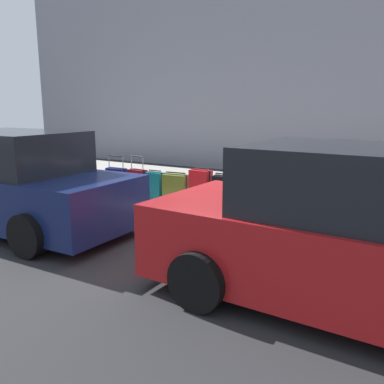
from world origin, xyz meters
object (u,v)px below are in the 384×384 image
Objects in this scene: suitcase_silver_5 at (245,197)px; suitcase_maroon_10 at (138,184)px; bollard_post at (62,175)px; suitcase_maroon_3 at (300,204)px; suitcase_teal_2 at (327,211)px; suitcase_red_7 at (201,189)px; fire_hydrant at (89,175)px; parked_car_navy_1 at (15,184)px; suitcase_navy_4 at (269,203)px; suitcase_teal_9 at (155,187)px; suitcase_olive_1 at (361,212)px; suitcase_black_6 at (223,193)px; suitcase_olive_8 at (176,189)px; suitcase_navy_11 at (117,182)px; parked_car_red_0 at (364,237)px.

suitcase_maroon_10 is (2.52, 0.00, -0.01)m from suitcase_silver_5.
suitcase_maroon_3 is at bearing -177.71° from bollard_post.
suitcase_red_7 is (2.47, -0.13, 0.08)m from suitcase_teal_2.
parked_car_navy_1 reaches higher than fire_hydrant.
fire_hydrant is (4.44, -0.08, 0.12)m from suitcase_navy_4.
suitcase_silver_5 is at bearing -179.74° from suitcase_teal_9.
suitcase_olive_1 reaches higher than suitcase_maroon_3.
suitcase_teal_2 is 1.98m from suitcase_black_6.
suitcase_olive_8 is 2.42m from fire_hydrant.
fire_hydrant is (2.42, -0.00, 0.09)m from suitcase_olive_8.
suitcase_navy_11 is at bearing -0.20° from suitcase_teal_2.
suitcase_teal_2 is 0.19× the size of parked_car_navy_1.
suitcase_teal_2 is at bearing -179.57° from suitcase_navy_4.
suitcase_teal_2 is at bearing -179.28° from bollard_post.
suitcase_teal_2 is 1.08× the size of suitcase_red_7.
suitcase_maroon_10 reaches higher than suitcase_red_7.
suitcase_maroon_3 is 1.22× the size of suitcase_teal_9.
suitcase_maroon_10 is at bearing -26.46° from parked_car_red_0.
suitcase_navy_11 reaches higher than suitcase_maroon_3.
parked_car_navy_1 is at bearing 24.37° from suitcase_olive_1.
suitcase_olive_1 is at bearing -155.63° from parked_car_navy_1.
suitcase_teal_2 reaches higher than suitcase_red_7.
parked_car_red_0 is at bearing 134.49° from suitcase_silver_5.
fire_hydrant is (3.47, 0.05, 0.06)m from suitcase_black_6.
suitcase_teal_9 is at bearing -0.94° from suitcase_olive_1.
suitcase_olive_1 is 1.30× the size of suitcase_teal_9.
suitcase_black_6 is 1.05m from suitcase_olive_8.
suitcase_red_7 is 0.17× the size of parked_car_red_0.
suitcase_black_6 is (0.97, -0.13, 0.05)m from suitcase_navy_4.
parked_car_red_0 is (-4.46, 2.45, 0.35)m from suitcase_teal_9.
suitcase_teal_2 reaches higher than fire_hydrant.
suitcase_teal_9 is at bearing -2.25° from suitcase_navy_4.
suitcase_olive_1 is 3.54m from suitcase_olive_8.
suitcase_navy_11 is at bearing 1.90° from suitcase_maroon_3.
fire_hydrant is (1.89, 0.02, 0.10)m from suitcase_teal_9.
bollard_post is 0.15× the size of parked_car_red_0.
parked_car_navy_1 is at bearing 106.09° from fire_hydrant.
bollard_post is (2.18, 0.18, 0.04)m from suitcase_maroon_10.
suitcase_teal_2 is at bearing 2.90° from suitcase_olive_1.
suitcase_navy_4 is 3.05m from parked_car_red_0.
suitcase_black_6 is at bearing -40.71° from parked_car_red_0.
suitcase_red_7 reaches higher than bollard_post.
suitcase_maroon_10 is 5.53m from parked_car_red_0.
suitcase_black_6 is at bearing -179.18° from fire_hydrant.
suitcase_teal_2 is at bearing 176.46° from suitcase_black_6.
suitcase_maroon_3 is 1.15× the size of bollard_post.
suitcase_silver_5 is at bearing -142.79° from parked_car_navy_1.
suitcase_teal_2 is at bearing 163.24° from suitcase_maroon_3.
suitcase_navy_11 reaches higher than suitcase_olive_1.
suitcase_navy_4 is 0.94× the size of suitcase_teal_9.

